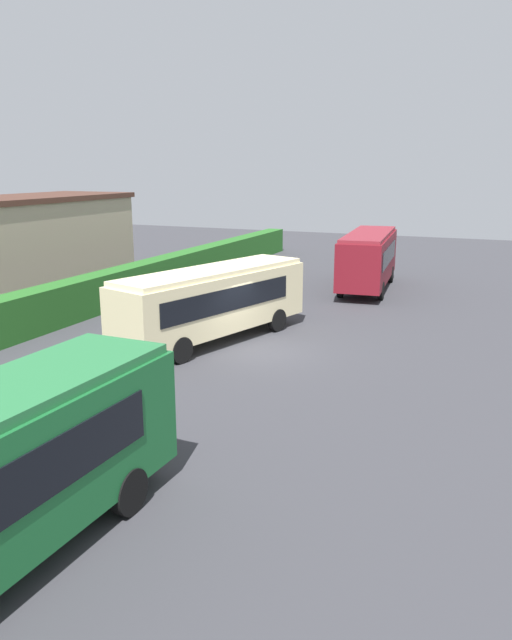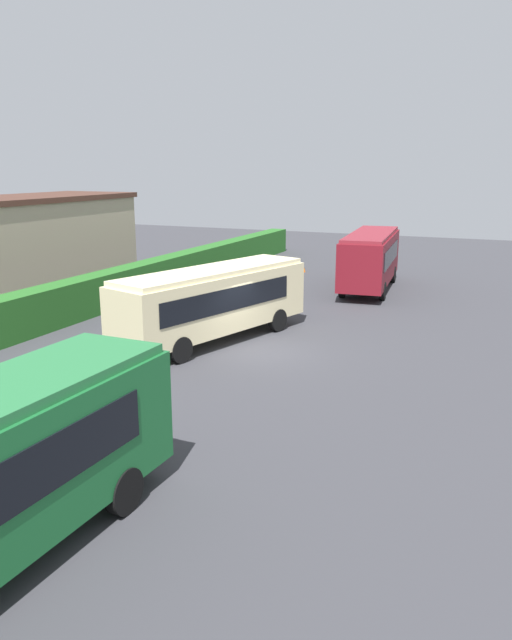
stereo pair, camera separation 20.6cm
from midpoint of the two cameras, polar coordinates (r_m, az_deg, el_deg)
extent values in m
plane|color=#38383D|center=(24.05, 0.74, -2.91)|extent=(87.09, 87.09, 0.00)
cube|color=black|center=(10.60, -22.05, -14.73)|extent=(7.17, 0.21, 1.00)
cube|color=black|center=(14.67, -11.33, -5.83)|extent=(0.09, 1.92, 1.05)
cube|color=silver|center=(14.43, -11.48, -2.94)|extent=(0.07, 1.29, 0.28)
cylinder|color=black|center=(14.71, -18.63, -13.06)|extent=(1.01, 0.30, 1.00)
cylinder|color=black|center=(13.46, -11.71, -15.27)|extent=(1.01, 0.30, 1.00)
sphere|color=silver|center=(15.49, -13.04, -9.62)|extent=(0.22, 0.22, 0.22)
sphere|color=silver|center=(14.78, -9.01, -10.60)|extent=(0.22, 0.22, 0.22)
cube|color=beige|center=(25.07, -3.72, 1.76)|extent=(9.65, 4.87, 2.28)
cube|color=#F8E8B2|center=(24.84, -3.77, 4.57)|extent=(9.33, 4.61, 0.20)
cube|color=black|center=(25.62, -6.11, 2.61)|extent=(7.03, 2.09, 0.91)
cube|color=black|center=(24.02, -2.18, 1.90)|extent=(7.03, 2.09, 0.91)
cube|color=black|center=(28.55, 2.77, 3.85)|extent=(0.57, 1.84, 0.96)
cube|color=silver|center=(28.43, 2.79, 5.22)|extent=(0.40, 1.24, 0.28)
cylinder|color=black|center=(28.13, -1.20, 0.66)|extent=(1.04, 0.55, 1.00)
cylinder|color=black|center=(26.83, 2.24, -0.01)|extent=(1.04, 0.55, 1.00)
cylinder|color=black|center=(24.19, -10.25, -1.81)|extent=(1.04, 0.55, 1.00)
cylinder|color=black|center=(22.65, -6.76, -2.77)|extent=(1.04, 0.55, 1.00)
sphere|color=silver|center=(29.15, 1.76, 1.94)|extent=(0.22, 0.22, 0.22)
sphere|color=silver|center=(28.40, 3.80, 1.59)|extent=(0.22, 0.22, 0.22)
cube|color=maroon|center=(36.38, 10.72, 5.64)|extent=(9.02, 3.22, 2.58)
cube|color=maroon|center=(36.21, 10.82, 7.81)|extent=(8.73, 3.01, 0.20)
cube|color=black|center=(36.21, 8.77, 6.18)|extent=(6.86, 0.70, 1.03)
cube|color=black|center=(35.91, 12.61, 5.94)|extent=(6.86, 0.70, 1.03)
cube|color=black|center=(40.70, 11.56, 6.92)|extent=(0.23, 1.96, 1.08)
cube|color=silver|center=(40.61, 11.62, 8.04)|extent=(0.17, 1.31, 0.28)
cylinder|color=black|center=(39.41, 9.57, 4.35)|extent=(1.02, 0.37, 1.00)
cylinder|color=black|center=(39.16, 12.75, 4.14)|extent=(1.02, 0.37, 1.00)
cylinder|color=black|center=(34.09, 8.19, 2.90)|extent=(1.02, 0.37, 1.00)
cylinder|color=black|center=(33.80, 11.86, 2.65)|extent=(1.02, 0.37, 1.00)
sphere|color=silver|center=(40.96, 10.56, 5.24)|extent=(0.22, 0.22, 0.22)
sphere|color=silver|center=(40.81, 12.40, 5.12)|extent=(0.22, 0.22, 0.22)
cube|color=olive|center=(27.45, -5.69, 0.06)|extent=(0.34, 0.33, 0.82)
cube|color=black|center=(27.27, -5.73, 1.64)|extent=(0.48, 0.42, 0.72)
sphere|color=#8C6647|center=(27.17, -5.75, 2.62)|extent=(0.23, 0.23, 0.23)
cube|color=#266423|center=(29.11, -17.96, 1.30)|extent=(55.55, 1.28, 1.86)
cube|color=tan|center=(38.30, -19.45, 6.57)|extent=(12.09, 5.38, 5.10)
cube|color=#4C2D23|center=(38.07, -19.79, 10.60)|extent=(12.58, 5.60, 0.30)
cone|color=orange|center=(42.19, 4.52, 4.87)|extent=(0.36, 0.36, 0.60)
camera|label=1|loc=(0.10, -89.75, 0.06)|focal=34.46mm
camera|label=2|loc=(0.10, 90.25, -0.06)|focal=34.46mm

